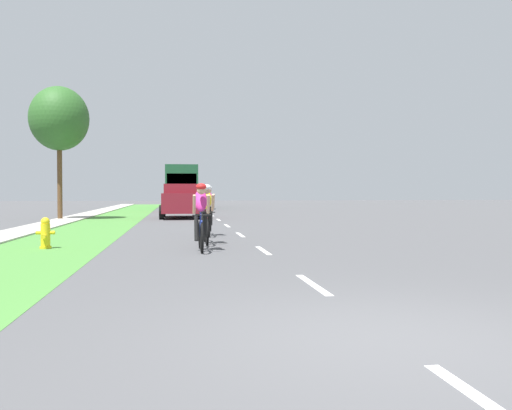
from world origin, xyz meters
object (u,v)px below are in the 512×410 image
(fire_hydrant_yellow, at_px, (45,233))
(cyclist_lead, at_px, (201,216))
(pickup_red, at_px, (180,200))
(street_tree_near, at_px, (59,119))
(cyclist_distant, at_px, (208,210))
(suv_maroon, at_px, (181,200))
(cyclist_trailing, at_px, (206,213))
(bus_dark_green, at_px, (181,185))

(fire_hydrant_yellow, bearing_deg, cyclist_lead, -15.62)
(pickup_red, relative_size, street_tree_near, 0.77)
(fire_hydrant_yellow, height_order, street_tree_near, street_tree_near)
(fire_hydrant_yellow, height_order, cyclist_distant, cyclist_distant)
(suv_maroon, bearing_deg, cyclist_lead, -88.65)
(cyclist_lead, height_order, cyclist_trailing, same)
(cyclist_trailing, distance_m, pickup_red, 23.28)
(cyclist_trailing, height_order, pickup_red, pickup_red)
(pickup_red, bearing_deg, street_tree_near, -121.72)
(suv_maroon, bearing_deg, pickup_red, 89.96)
(bus_dark_green, height_order, street_tree_near, street_tree_near)
(cyclist_distant, xyz_separation_m, suv_maroon, (-0.78, 11.83, 0.14))
(cyclist_lead, height_order, cyclist_distant, same)
(cyclist_trailing, xyz_separation_m, bus_dark_green, (-0.43, 32.66, 1.17))
(cyclist_trailing, height_order, bus_dark_green, bus_dark_green)
(cyclist_distant, xyz_separation_m, street_tree_near, (-6.74, 11.00, 4.18))
(fire_hydrant_yellow, xyz_separation_m, pickup_red, (3.35, 23.87, 0.46))
(pickup_red, height_order, bus_dark_green, bus_dark_green)
(cyclist_lead, distance_m, bus_dark_green, 34.31)
(suv_maroon, relative_size, street_tree_near, 0.71)
(cyclist_lead, height_order, pickup_red, pickup_red)
(fire_hydrant_yellow, bearing_deg, suv_maroon, 77.47)
(pickup_red, bearing_deg, cyclist_lead, -89.15)
(fire_hydrant_yellow, distance_m, cyclist_lead, 3.89)
(suv_maroon, height_order, pickup_red, suv_maroon)
(fire_hydrant_yellow, distance_m, cyclist_distant, 5.25)
(fire_hydrant_yellow, bearing_deg, cyclist_trailing, 8.63)
(cyclist_trailing, bearing_deg, cyclist_distant, 85.72)
(fire_hydrant_yellow, bearing_deg, pickup_red, 82.01)
(cyclist_lead, relative_size, bus_dark_green, 0.15)
(cyclist_trailing, distance_m, bus_dark_green, 32.68)
(suv_maroon, distance_m, street_tree_near, 7.26)
(fire_hydrant_yellow, xyz_separation_m, suv_maroon, (3.34, 15.04, 0.58))
(fire_hydrant_yellow, relative_size, bus_dark_green, 0.07)
(suv_maroon, bearing_deg, fire_hydrant_yellow, -102.53)
(cyclist_distant, xyz_separation_m, bus_dark_green, (-0.63, 30.04, 1.17))
(fire_hydrant_yellow, xyz_separation_m, cyclist_distant, (4.12, 3.21, 0.44))
(cyclist_trailing, height_order, cyclist_distant, same)
(cyclist_distant, distance_m, street_tree_near, 13.56)
(cyclist_distant, height_order, street_tree_near, street_tree_near)
(fire_hydrant_yellow, distance_m, bus_dark_green, 33.47)
(suv_maroon, bearing_deg, street_tree_near, -172.08)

